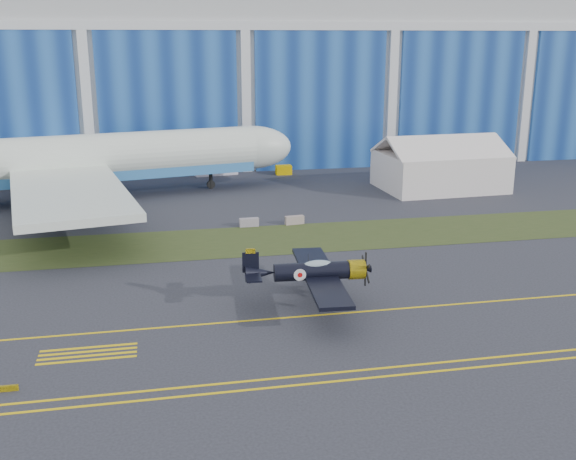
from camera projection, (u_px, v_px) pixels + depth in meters
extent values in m
plane|color=#31323C|center=(334.00, 288.00, 52.95)|extent=(260.00, 260.00, 0.00)
cube|color=#475128|center=(297.00, 238.00, 66.15)|extent=(260.00, 10.00, 0.02)
cube|color=silver|center=(228.00, 62.00, 116.72)|extent=(220.00, 45.00, 30.00)
cube|color=navy|center=(246.00, 103.00, 96.60)|extent=(220.00, 0.60, 20.00)
cube|color=silver|center=(245.00, 26.00, 93.63)|extent=(220.00, 0.70, 1.20)
cube|color=yellow|center=(352.00, 312.00, 48.23)|extent=(200.00, 0.20, 0.02)
cube|color=yellow|center=(398.00, 375.00, 39.27)|extent=(80.00, 0.20, 0.02)
cube|color=yellow|center=(392.00, 367.00, 40.22)|extent=(80.00, 0.20, 0.02)
cube|color=yellow|center=(7.00, 388.00, 37.46)|extent=(1.20, 0.15, 0.35)
cube|color=white|center=(215.00, 165.00, 96.67)|extent=(6.38, 3.30, 2.64)
cube|color=#E7B700|center=(284.00, 170.00, 96.89)|extent=(2.26, 1.43, 1.31)
cube|color=gray|center=(249.00, 222.00, 70.08)|extent=(2.02, 0.67, 0.90)
cube|color=gray|center=(295.00, 220.00, 70.97)|extent=(2.06, 0.84, 0.90)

